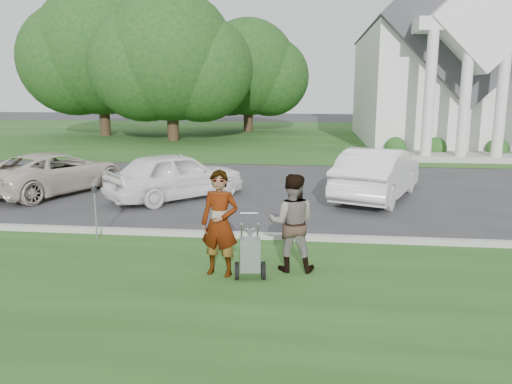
% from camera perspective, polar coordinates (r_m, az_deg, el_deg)
% --- Properties ---
extents(ground, '(120.00, 120.00, 0.00)m').
position_cam_1_polar(ground, '(11.08, -0.64, -6.22)').
color(ground, '#333335').
rests_on(ground, ground).
extents(grass_strip, '(80.00, 7.00, 0.01)m').
position_cam_1_polar(grass_strip, '(8.31, -3.32, -12.52)').
color(grass_strip, '#204A19').
rests_on(grass_strip, ground).
extents(church_lawn, '(80.00, 30.00, 0.01)m').
position_cam_1_polar(church_lawn, '(37.64, 4.61, 6.50)').
color(church_lawn, '#204A19').
rests_on(church_lawn, ground).
extents(curb, '(80.00, 0.18, 0.15)m').
position_cam_1_polar(curb, '(11.58, -0.29, -5.03)').
color(curb, '#9E9E93').
rests_on(curb, ground).
extents(church, '(9.19, 19.00, 24.10)m').
position_cam_1_polar(church, '(34.53, 20.18, 15.23)').
color(church, white).
rests_on(church, ground).
extents(tree_left, '(10.63, 8.40, 9.71)m').
position_cam_1_polar(tree_left, '(33.81, -9.73, 14.44)').
color(tree_left, '#332316').
rests_on(tree_left, ground).
extents(tree_far, '(11.64, 9.20, 10.73)m').
position_cam_1_polar(tree_far, '(38.70, -17.32, 14.59)').
color(tree_far, '#332316').
rests_on(tree_far, ground).
extents(tree_back, '(9.61, 7.60, 8.89)m').
position_cam_1_polar(tree_back, '(40.82, -0.91, 13.57)').
color(tree_back, '#332316').
rests_on(tree_back, ground).
extents(striping_cart, '(0.61, 1.16, 1.03)m').
position_cam_1_polar(striping_cart, '(9.11, -0.67, -7.31)').
color(striping_cart, black).
rests_on(striping_cart, ground).
extents(person_left, '(0.79, 0.59, 1.96)m').
position_cam_1_polar(person_left, '(9.17, -4.16, -3.69)').
color(person_left, '#999999').
rests_on(person_left, ground).
extents(person_right, '(0.91, 0.71, 1.86)m').
position_cam_1_polar(person_right, '(9.42, 4.10, -3.59)').
color(person_right, '#999999').
rests_on(person_right, ground).
extents(parking_meter_near, '(0.09, 0.08, 1.28)m').
position_cam_1_polar(parking_meter_near, '(11.94, -17.92, -1.47)').
color(parking_meter_near, '#999BA1').
rests_on(parking_meter_near, ground).
extents(car_a, '(3.98, 5.39, 1.36)m').
position_cam_1_polar(car_a, '(17.92, -21.93, 2.10)').
color(car_a, beige).
rests_on(car_a, ground).
extents(car_b, '(4.35, 4.40, 1.50)m').
position_cam_1_polar(car_b, '(15.83, -9.15, 1.89)').
color(car_b, white).
rests_on(car_b, ground).
extents(car_d, '(3.33, 5.16, 1.61)m').
position_cam_1_polar(car_d, '(16.16, 13.74, 2.09)').
color(car_d, white).
rests_on(car_d, ground).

